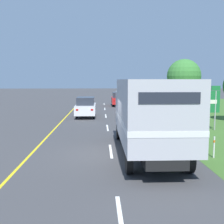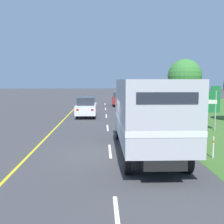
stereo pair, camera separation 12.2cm
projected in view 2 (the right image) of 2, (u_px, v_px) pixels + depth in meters
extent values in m
plane|color=#3D3D3F|center=(110.00, 154.00, 12.90)|extent=(200.00, 200.00, 0.00)
cube|color=yellow|center=(61.00, 122.00, 22.50)|extent=(0.12, 54.76, 0.01)
cube|color=white|center=(117.00, 218.00, 6.93)|extent=(0.12, 2.60, 0.01)
cube|color=white|center=(110.00, 151.00, 13.48)|extent=(0.12, 2.60, 0.01)
cube|color=white|center=(108.00, 128.00, 20.03)|extent=(0.12, 2.60, 0.01)
cube|color=white|center=(106.00, 116.00, 26.59)|extent=(0.12, 2.60, 0.01)
cube|color=white|center=(106.00, 109.00, 33.14)|extent=(0.12, 2.60, 0.01)
cube|color=white|center=(105.00, 104.00, 39.69)|extent=(0.12, 2.60, 0.01)
cylinder|color=black|center=(118.00, 130.00, 16.17)|extent=(0.22, 1.00, 1.00)
cylinder|color=black|center=(156.00, 130.00, 16.25)|extent=(0.22, 1.00, 1.00)
cylinder|color=black|center=(127.00, 160.00, 10.20)|extent=(0.22, 1.00, 1.00)
cylinder|color=black|center=(188.00, 159.00, 10.27)|extent=(0.22, 1.00, 1.00)
cube|color=black|center=(146.00, 139.00, 12.88)|extent=(1.42, 8.03, 0.36)
cube|color=#B7B7BC|center=(151.00, 110.00, 11.67)|extent=(2.58, 5.93, 2.56)
cube|color=white|center=(150.00, 121.00, 11.72)|extent=(2.60, 5.95, 0.20)
cube|color=#232833|center=(167.00, 98.00, 8.63)|extent=(1.94, 0.03, 0.36)
cube|color=#B7B7BC|center=(138.00, 108.00, 15.69)|extent=(2.48, 2.10, 1.90)
cube|color=#283342|center=(136.00, 103.00, 16.72)|extent=(2.19, 0.03, 0.85)
cylinder|color=black|center=(79.00, 112.00, 27.15)|extent=(0.16, 0.66, 0.66)
cylinder|color=black|center=(95.00, 112.00, 27.20)|extent=(0.16, 0.66, 0.66)
cylinder|color=black|center=(77.00, 115.00, 24.58)|extent=(0.16, 0.66, 0.66)
cylinder|color=black|center=(94.00, 115.00, 24.63)|extent=(0.16, 0.66, 0.66)
cube|color=white|center=(86.00, 109.00, 25.84)|extent=(1.80, 4.18, 0.82)
cube|color=#282D38|center=(86.00, 101.00, 25.59)|extent=(1.55, 2.30, 0.69)
cube|color=red|center=(77.00, 110.00, 23.72)|extent=(0.20, 0.03, 0.14)
cube|color=red|center=(92.00, 110.00, 23.76)|extent=(0.20, 0.03, 0.14)
cylinder|color=black|center=(113.00, 102.00, 38.42)|extent=(0.16, 0.66, 0.66)
cylinder|color=black|center=(124.00, 102.00, 38.47)|extent=(0.16, 0.66, 0.66)
cylinder|color=black|center=(114.00, 104.00, 35.72)|extent=(0.16, 0.66, 0.66)
cylinder|color=black|center=(126.00, 104.00, 35.77)|extent=(0.16, 0.66, 0.66)
cube|color=red|center=(119.00, 100.00, 37.05)|extent=(1.80, 4.38, 0.79)
cube|color=#282D38|center=(119.00, 95.00, 36.79)|extent=(1.55, 2.41, 0.67)
cube|color=red|center=(115.00, 100.00, 34.83)|extent=(0.20, 0.03, 0.14)
cube|color=red|center=(125.00, 100.00, 34.87)|extent=(0.20, 0.03, 0.14)
cylinder|color=#9E9EA3|center=(196.00, 111.00, 18.93)|extent=(0.09, 0.09, 2.67)
cylinder|color=#9E9EA3|center=(215.00, 111.00, 18.97)|extent=(0.09, 0.09, 2.67)
cube|color=#196B33|center=(206.00, 102.00, 18.88)|extent=(1.92, 0.06, 1.47)
cube|color=#196B33|center=(216.00, 88.00, 18.80)|extent=(0.62, 0.06, 0.32)
cube|color=silver|center=(206.00, 102.00, 18.85)|extent=(1.50, 0.02, 0.27)
cylinder|color=brown|center=(184.00, 100.00, 30.95)|extent=(0.42, 0.42, 2.35)
sphere|color=#387A33|center=(185.00, 76.00, 30.65)|extent=(3.68, 3.68, 3.68)
cylinder|color=white|center=(213.00, 147.00, 12.21)|extent=(0.07, 0.07, 0.95)
cylinder|color=orange|center=(213.00, 141.00, 12.18)|extent=(0.08, 0.08, 0.10)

